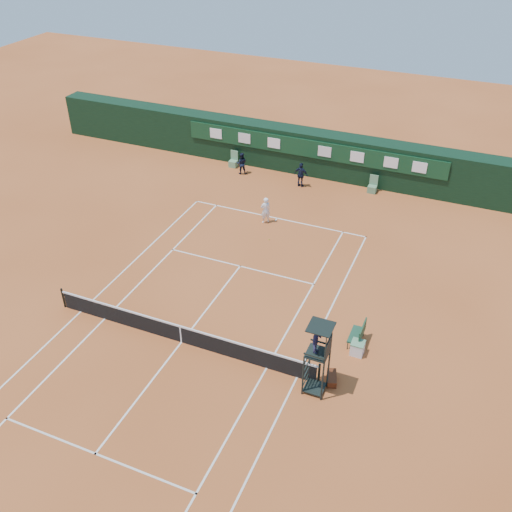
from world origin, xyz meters
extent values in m
plane|color=#B75B2B|center=(0.00, 0.00, 0.00)|extent=(90.00, 90.00, 0.00)
cube|color=white|center=(0.00, 11.88, 0.01)|extent=(11.05, 0.08, 0.01)
cube|color=silver|center=(5.49, 0.00, 0.01)|extent=(0.08, 23.85, 0.01)
cube|color=silver|center=(-5.49, 0.00, 0.01)|extent=(0.08, 23.85, 0.01)
cube|color=silver|center=(4.12, 0.00, 0.01)|extent=(0.08, 23.85, 0.01)
cube|color=white|center=(-4.12, 0.00, 0.01)|extent=(0.08, 23.85, 0.01)
cube|color=silver|center=(0.00, 6.40, 0.01)|extent=(8.31, 0.08, 0.01)
cube|color=silver|center=(0.00, -6.40, 0.01)|extent=(8.31, 0.08, 0.01)
cube|color=white|center=(0.00, 0.00, 0.01)|extent=(0.08, 12.88, 0.01)
cube|color=white|center=(0.00, 11.73, 0.01)|extent=(0.08, 0.30, 0.01)
cube|color=black|center=(0.00, 0.00, 0.45)|extent=(12.60, 0.04, 0.90)
cube|color=silver|center=(0.00, 0.00, 0.93)|extent=(12.80, 0.06, 0.08)
cube|color=white|center=(0.00, 0.00, 0.46)|extent=(0.06, 0.05, 0.92)
cylinder|color=black|center=(6.40, 0.00, 0.55)|extent=(0.10, 0.10, 1.10)
cylinder|color=black|center=(-6.40, 0.00, 0.55)|extent=(0.10, 0.10, 1.10)
cube|color=black|center=(0.00, 18.75, 1.50)|extent=(40.00, 1.50, 3.00)
cube|color=#0F381E|center=(0.00, 17.94, 2.10)|extent=(18.00, 0.10, 1.20)
cube|color=white|center=(-7.00, 17.87, 2.10)|extent=(0.90, 0.04, 0.70)
cube|color=silver|center=(-4.80, 17.87, 2.10)|extent=(0.90, 0.04, 0.70)
cube|color=white|center=(-2.60, 17.87, 2.10)|extent=(0.90, 0.04, 0.70)
cube|color=silver|center=(1.00, 17.87, 2.10)|extent=(0.90, 0.04, 0.70)
cube|color=white|center=(3.20, 17.87, 2.10)|extent=(0.90, 0.04, 0.70)
cube|color=white|center=(5.40, 17.87, 2.10)|extent=(0.90, 0.04, 0.70)
cube|color=white|center=(7.20, 17.87, 2.10)|extent=(0.90, 0.04, 0.70)
cube|color=#619467|center=(-5.50, 17.45, 0.23)|extent=(0.55, 0.50, 0.46)
cube|color=#5D8F66|center=(-5.50, 17.67, 0.80)|extent=(0.55, 0.06, 0.70)
cube|color=#55825A|center=(4.50, 17.45, 0.23)|extent=(0.55, 0.50, 0.46)
cube|color=#5B8B63|center=(4.50, 17.67, 0.80)|extent=(0.55, 0.06, 0.70)
cylinder|color=black|center=(5.96, -0.79, 1.00)|extent=(0.07, 0.07, 2.00)
cylinder|color=black|center=(5.96, 0.01, 1.00)|extent=(0.07, 0.07, 2.00)
cylinder|color=black|center=(6.76, -0.79, 1.00)|extent=(0.07, 0.07, 2.00)
cylinder|color=black|center=(6.76, 0.01, 1.00)|extent=(0.07, 0.07, 2.00)
cube|color=black|center=(6.36, -0.39, 2.04)|extent=(0.85, 0.85, 0.08)
cube|color=black|center=(6.76, -0.39, 2.45)|extent=(0.06, 0.85, 0.80)
cube|color=black|center=(6.36, -0.81, 2.25)|extent=(0.85, 0.05, 0.06)
cube|color=black|center=(6.36, 0.03, 2.25)|extent=(0.85, 0.05, 0.06)
cylinder|color=black|center=(6.76, -0.79, 2.90)|extent=(0.04, 0.04, 1.00)
cylinder|color=black|center=(6.76, 0.01, 2.90)|extent=(0.04, 0.04, 1.00)
cube|color=black|center=(6.41, -0.39, 3.40)|extent=(0.95, 0.95, 0.04)
cube|color=black|center=(6.36, -0.39, 0.15)|extent=(0.80, 0.80, 0.05)
cube|color=black|center=(5.96, -0.39, 0.40)|extent=(0.04, 0.80, 0.04)
cube|color=black|center=(5.96, -0.39, 0.80)|extent=(0.04, 0.80, 0.04)
cube|color=black|center=(5.96, -0.39, 1.20)|extent=(0.04, 0.80, 0.04)
cube|color=black|center=(5.96, -0.39, 1.60)|extent=(0.04, 0.80, 0.04)
imported|color=#1C1A35|center=(6.31, -0.39, 2.72)|extent=(0.47, 0.82, 1.28)
cube|color=#193F2C|center=(7.18, 3.00, 0.45)|extent=(0.55, 1.20, 0.08)
cube|color=#183E24|center=(7.43, 3.00, 0.80)|extent=(0.06, 1.20, 0.60)
cylinder|color=black|center=(6.96, 2.45, 0.20)|extent=(0.04, 0.04, 0.41)
cylinder|color=black|center=(7.40, 2.45, 0.20)|extent=(0.04, 0.04, 0.41)
cylinder|color=black|center=(6.96, 3.55, 0.20)|extent=(0.04, 0.04, 0.41)
cylinder|color=black|center=(7.40, 3.55, 0.20)|extent=(0.04, 0.04, 0.41)
cube|color=black|center=(6.86, 0.35, 0.16)|extent=(0.62, 0.93, 0.32)
cube|color=silver|center=(7.42, 2.35, 0.30)|extent=(0.55, 0.55, 0.60)
cube|color=#5C8C64|center=(7.42, 2.35, 0.62)|extent=(0.57, 0.57, 0.05)
sphere|color=gold|center=(0.45, 9.43, 0.03)|extent=(0.07, 0.07, 0.07)
imported|color=white|center=(-0.49, 11.17, 0.83)|extent=(0.71, 0.71, 1.66)
imported|color=black|center=(-4.51, 16.68, 0.77)|extent=(0.91, 0.83, 1.54)
imported|color=black|center=(-0.09, 16.43, 0.84)|extent=(1.01, 0.48, 1.69)
camera|label=1|loc=(10.44, -16.15, 17.52)|focal=40.00mm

